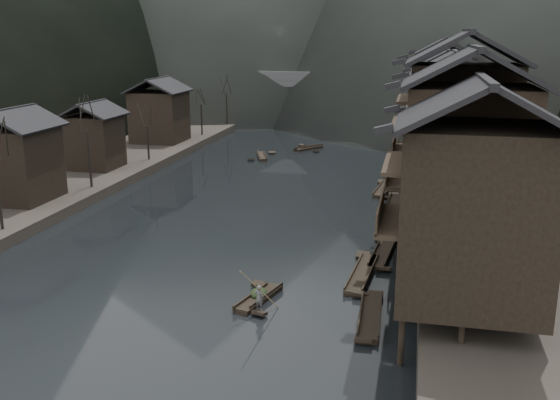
# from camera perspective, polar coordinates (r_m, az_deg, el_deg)

# --- Properties ---
(water) EXTENTS (300.00, 300.00, 0.00)m
(water) POSITION_cam_1_polar(r_m,az_deg,el_deg) (43.72, -7.61, -6.00)
(water) COLOR black
(water) RESTS_ON ground
(left_bank) EXTENTS (40.00, 200.00, 1.20)m
(left_bank) POSITION_cam_1_polar(r_m,az_deg,el_deg) (93.71, -19.53, 5.02)
(left_bank) COLOR #2D2823
(left_bank) RESTS_ON ground
(stilt_houses) EXTENTS (9.00, 67.60, 16.00)m
(stilt_houses) POSITION_cam_1_polar(r_m,az_deg,el_deg) (57.86, 15.49, 7.98)
(stilt_houses) COLOR black
(stilt_houses) RESTS_ON ground
(left_houses) EXTENTS (8.10, 53.20, 8.73)m
(left_houses) POSITION_cam_1_polar(r_m,az_deg,el_deg) (68.69, -18.24, 6.00)
(left_houses) COLOR black
(left_houses) RESTS_ON left_bank
(bare_trees) EXTENTS (3.99, 71.61, 7.98)m
(bare_trees) POSITION_cam_1_polar(r_m,az_deg,el_deg) (68.22, -15.09, 6.98)
(bare_trees) COLOR black
(bare_trees) RESTS_ON left_bank
(moored_sampans) EXTENTS (3.26, 73.36, 0.47)m
(moored_sampans) POSITION_cam_1_polar(r_m,az_deg,el_deg) (67.54, 10.21, 1.66)
(moored_sampans) COLOR black
(moored_sampans) RESTS_ON water
(midriver_boats) EXTENTS (8.04, 12.20, 0.44)m
(midriver_boats) POSITION_cam_1_polar(r_m,az_deg,el_deg) (83.14, 0.42, 4.42)
(midriver_boats) COLOR black
(midriver_boats) RESTS_ON water
(stone_bridge) EXTENTS (40.00, 6.00, 9.00)m
(stone_bridge) POSITION_cam_1_polar(r_m,az_deg,el_deg) (111.62, 5.18, 9.65)
(stone_bridge) COLOR #4C4C4F
(stone_bridge) RESTS_ON ground
(hero_sampan) EXTENTS (2.10, 4.81, 0.43)m
(hero_sampan) POSITION_cam_1_polar(r_m,az_deg,el_deg) (37.93, -1.95, -8.93)
(hero_sampan) COLOR black
(hero_sampan) RESTS_ON water
(cargo_heap) EXTENTS (1.05, 1.37, 0.63)m
(cargo_heap) POSITION_cam_1_polar(r_m,az_deg,el_deg) (37.91, -1.96, -8.04)
(cargo_heap) COLOR black
(cargo_heap) RESTS_ON hero_sampan
(boatman) EXTENTS (0.63, 0.49, 1.53)m
(boatman) POSITION_cam_1_polar(r_m,az_deg,el_deg) (36.00, -1.92, -8.57)
(boatman) COLOR #5B5B5E
(boatman) RESTS_ON hero_sampan
(bamboo_pole) EXTENTS (1.94, 2.56, 3.44)m
(bamboo_pole) POSITION_cam_1_polar(r_m,az_deg,el_deg) (35.03, -1.64, -4.88)
(bamboo_pole) COLOR #8C7A51
(bamboo_pole) RESTS_ON boatman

